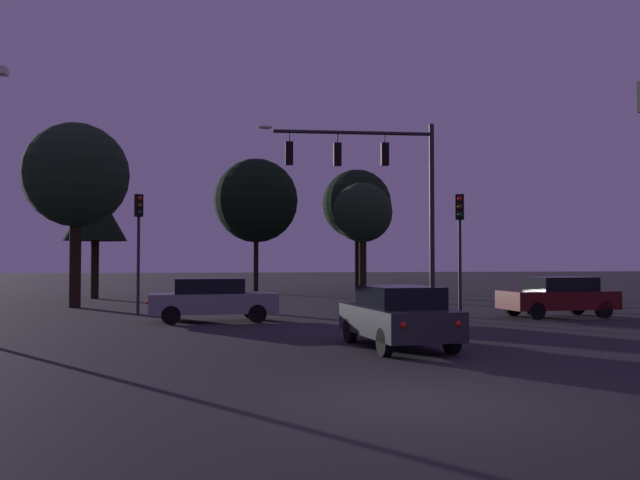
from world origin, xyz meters
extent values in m
plane|color=#262326|center=(0.00, 24.50, 0.00)|extent=(168.00, 168.00, 0.00)
cylinder|color=#232326|center=(5.77, 15.19, 3.78)|extent=(0.20, 0.20, 7.56)
cylinder|color=#232326|center=(2.64, 15.43, 7.15)|extent=(6.27, 0.61, 0.14)
ellipsoid|color=#F4EACC|center=(-0.79, 15.69, 7.30)|extent=(0.56, 0.28, 0.16)
cylinder|color=#232326|center=(3.89, 15.34, 6.96)|extent=(0.05, 0.05, 0.38)
cube|color=black|center=(3.89, 15.34, 6.32)|extent=(0.32, 0.26, 0.90)
sphere|color=red|center=(3.90, 15.48, 6.60)|extent=(0.18, 0.18, 0.18)
sphere|color=#56380C|center=(3.90, 15.48, 6.32)|extent=(0.18, 0.18, 0.18)
sphere|color=#0C4219|center=(3.90, 15.48, 6.04)|extent=(0.18, 0.18, 0.18)
cylinder|color=#232326|center=(2.02, 15.48, 6.94)|extent=(0.05, 0.05, 0.42)
cube|color=black|center=(2.02, 15.48, 6.29)|extent=(0.32, 0.26, 0.90)
sphere|color=red|center=(2.03, 15.62, 6.57)|extent=(0.18, 0.18, 0.18)
sphere|color=#56380C|center=(2.03, 15.62, 6.29)|extent=(0.18, 0.18, 0.18)
sphere|color=#0C4219|center=(2.03, 15.62, 6.01)|extent=(0.18, 0.18, 0.18)
cylinder|color=#232326|center=(0.14, 15.62, 6.95)|extent=(0.05, 0.05, 0.41)
cube|color=black|center=(0.14, 15.62, 6.29)|extent=(0.32, 0.26, 0.90)
sphere|color=red|center=(0.15, 15.76, 6.57)|extent=(0.18, 0.18, 0.18)
sphere|color=#56380C|center=(0.15, 15.76, 6.29)|extent=(0.18, 0.18, 0.18)
sphere|color=#0C4219|center=(0.15, 15.76, 6.01)|extent=(0.18, 0.18, 0.18)
cylinder|color=#232326|center=(5.79, 12.44, 1.79)|extent=(0.12, 0.12, 3.59)
cube|color=black|center=(5.79, 12.44, 4.04)|extent=(0.36, 0.32, 0.90)
sphere|color=red|center=(5.75, 12.31, 4.32)|extent=(0.18, 0.18, 0.18)
sphere|color=#56380C|center=(5.75, 12.31, 4.04)|extent=(0.18, 0.18, 0.18)
sphere|color=#0C4219|center=(5.75, 12.31, 3.76)|extent=(0.18, 0.18, 0.18)
cylinder|color=#232326|center=(-5.67, 17.69, 1.95)|extent=(0.12, 0.12, 3.90)
cube|color=black|center=(-5.67, 17.69, 4.35)|extent=(0.37, 0.34, 0.90)
sphere|color=red|center=(-5.61, 17.56, 4.63)|extent=(0.18, 0.18, 0.18)
sphere|color=#56380C|center=(-5.61, 17.56, 4.35)|extent=(0.18, 0.18, 0.18)
sphere|color=#0C4219|center=(-5.61, 17.56, 4.07)|extent=(0.18, 0.18, 0.18)
cube|color=#232328|center=(1.54, 6.08, 0.66)|extent=(2.13, 4.05, 0.68)
cube|color=black|center=(1.55, 5.93, 1.26)|extent=(1.73, 2.23, 0.52)
cylinder|color=black|center=(0.63, 7.30, 0.32)|extent=(0.25, 0.65, 0.64)
cylinder|color=black|center=(2.26, 7.43, 0.32)|extent=(0.25, 0.65, 0.64)
cylinder|color=black|center=(0.83, 4.72, 0.32)|extent=(0.25, 0.65, 0.64)
cylinder|color=black|center=(2.46, 4.85, 0.32)|extent=(0.25, 0.65, 0.64)
sphere|color=red|center=(1.06, 4.06, 0.76)|extent=(0.14, 0.14, 0.14)
sphere|color=red|center=(2.33, 4.16, 0.76)|extent=(0.14, 0.14, 0.14)
cube|color=gray|center=(-2.77, 13.83, 0.66)|extent=(4.44, 1.98, 0.68)
cube|color=black|center=(-2.92, 13.83, 1.26)|extent=(2.42, 1.64, 0.52)
cylinder|color=black|center=(-1.37, 14.69, 0.32)|extent=(0.65, 0.23, 0.64)
cylinder|color=black|center=(-1.30, 13.10, 0.32)|extent=(0.65, 0.23, 0.64)
cylinder|color=black|center=(-4.25, 14.57, 0.32)|extent=(0.65, 0.23, 0.64)
cylinder|color=black|center=(-4.18, 12.97, 0.32)|extent=(0.65, 0.23, 0.64)
sphere|color=red|center=(-4.99, 14.37, 0.76)|extent=(0.14, 0.14, 0.14)
sphere|color=red|center=(-4.94, 13.11, 0.76)|extent=(0.14, 0.14, 0.14)
cube|color=#4C0F0F|center=(10.06, 13.35, 0.66)|extent=(4.26, 2.04, 0.68)
cube|color=black|center=(10.21, 13.36, 1.26)|extent=(2.33, 1.70, 0.52)
cylinder|color=black|center=(8.72, 12.46, 0.32)|extent=(0.65, 0.23, 0.64)
cylinder|color=black|center=(8.64, 14.12, 0.32)|extent=(0.65, 0.23, 0.64)
cylinder|color=black|center=(11.48, 12.58, 0.32)|extent=(0.65, 0.23, 0.64)
cylinder|color=black|center=(11.40, 14.24, 0.32)|extent=(0.65, 0.23, 0.64)
sphere|color=red|center=(12.19, 12.79, 0.76)|extent=(0.14, 0.14, 0.14)
sphere|color=red|center=(12.13, 14.09, 0.76)|extent=(0.14, 0.14, 0.14)
cylinder|color=black|center=(0.35, 33.40, 2.07)|extent=(0.32, 0.32, 4.14)
sphere|color=black|center=(0.35, 33.40, 6.06)|extent=(5.48, 5.48, 5.48)
cylinder|color=black|center=(7.71, 35.86, 2.22)|extent=(0.29, 0.29, 4.45)
sphere|color=black|center=(7.71, 35.86, 6.16)|extent=(4.90, 4.90, 4.90)
cylinder|color=black|center=(-8.85, 22.02, 2.20)|extent=(0.52, 0.52, 4.40)
sphere|color=black|center=(-8.85, 22.02, 6.07)|extent=(4.77, 4.77, 4.77)
cylinder|color=black|center=(-9.05, 29.16, 1.63)|extent=(0.44, 0.44, 3.26)
cone|color=black|center=(-9.05, 29.16, 4.84)|extent=(3.48, 3.48, 3.15)
cylinder|color=black|center=(6.79, 30.52, 1.92)|extent=(0.47, 0.47, 3.85)
sphere|color=black|center=(6.79, 30.52, 5.16)|extent=(3.75, 3.75, 3.75)
camera|label=1|loc=(-3.24, -9.53, 2.14)|focal=36.97mm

